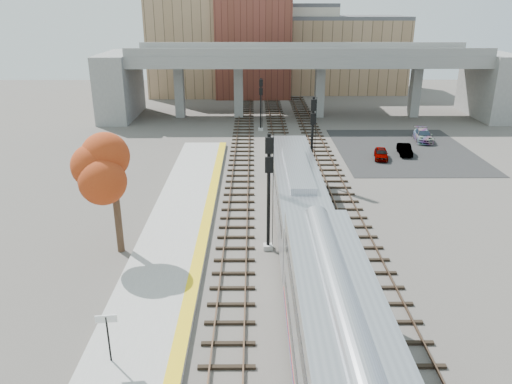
# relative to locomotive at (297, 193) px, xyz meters

# --- Properties ---
(ground) EXTENTS (160.00, 160.00, 0.00)m
(ground) POSITION_rel_locomotive_xyz_m (-1.00, -9.46, -2.28)
(ground) COLOR #47423D
(ground) RESTS_ON ground
(platform) EXTENTS (4.50, 60.00, 0.35)m
(platform) POSITION_rel_locomotive_xyz_m (-8.25, -9.46, -2.10)
(platform) COLOR #9E9E99
(platform) RESTS_ON ground
(yellow_strip) EXTENTS (0.70, 60.00, 0.01)m
(yellow_strip) POSITION_rel_locomotive_xyz_m (-6.35, -9.46, -1.92)
(yellow_strip) COLOR yellow
(yellow_strip) RESTS_ON platform
(tracks) EXTENTS (10.70, 95.00, 0.25)m
(tracks) POSITION_rel_locomotive_xyz_m (-0.07, 3.04, -2.20)
(tracks) COLOR black
(tracks) RESTS_ON ground
(overpass) EXTENTS (54.00, 12.00, 9.50)m
(overpass) POSITION_rel_locomotive_xyz_m (3.92, 35.54, 3.53)
(overpass) COLOR slate
(overpass) RESTS_ON ground
(buildings_far) EXTENTS (43.00, 21.00, 20.60)m
(buildings_far) POSITION_rel_locomotive_xyz_m (0.26, 57.11, 5.60)
(buildings_far) COLOR #997A59
(buildings_far) RESTS_ON ground
(parking_lot) EXTENTS (14.00, 18.00, 0.04)m
(parking_lot) POSITION_rel_locomotive_xyz_m (13.00, 18.54, -2.26)
(parking_lot) COLOR black
(parking_lot) RESTS_ON ground
(locomotive) EXTENTS (3.02, 19.05, 4.10)m
(locomotive) POSITION_rel_locomotive_xyz_m (0.00, 0.00, 0.00)
(locomotive) COLOR #A8AAB2
(locomotive) RESTS_ON ground
(signal_mast_near) EXTENTS (0.60, 0.64, 7.53)m
(signal_mast_near) POSITION_rel_locomotive_xyz_m (-2.10, -4.12, 1.55)
(signal_mast_near) COLOR #9E9E99
(signal_mast_near) RESTS_ON ground
(signal_mast_mid) EXTENTS (0.60, 0.64, 7.39)m
(signal_mast_mid) POSITION_rel_locomotive_xyz_m (2.00, 8.81, 1.45)
(signal_mast_mid) COLOR #9E9E99
(signal_mast_mid) RESTS_ON ground
(signal_mast_far) EXTENTS (0.60, 0.64, 6.34)m
(signal_mast_far) POSITION_rel_locomotive_xyz_m (-2.10, 27.40, 0.73)
(signal_mast_far) COLOR #9E9E99
(signal_mast_far) RESTS_ON ground
(station_sign) EXTENTS (0.90, 0.15, 2.27)m
(station_sign) POSITION_rel_locomotive_xyz_m (-9.15, -15.03, -0.30)
(station_sign) COLOR black
(station_sign) RESTS_ON platform
(tree) EXTENTS (3.60, 3.60, 7.63)m
(tree) POSITION_rel_locomotive_xyz_m (-11.39, -4.27, 3.38)
(tree) COLOR #382619
(tree) RESTS_ON ground
(car_a) EXTENTS (1.86, 3.40, 1.10)m
(car_a) POSITION_rel_locomotive_xyz_m (9.76, 15.36, -1.69)
(car_a) COLOR #99999E
(car_a) RESTS_ON parking_lot
(car_b) EXTENTS (1.48, 3.40, 1.09)m
(car_b) POSITION_rel_locomotive_xyz_m (12.54, 16.80, -1.69)
(car_b) COLOR #99999E
(car_b) RESTS_ON parking_lot
(car_c) EXTENTS (2.40, 4.63, 1.28)m
(car_c) POSITION_rel_locomotive_xyz_m (16.15, 22.20, -1.60)
(car_c) COLOR #99999E
(car_c) RESTS_ON parking_lot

